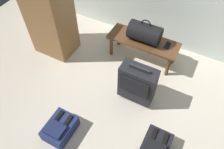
# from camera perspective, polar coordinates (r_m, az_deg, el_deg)

# --- Properties ---
(ground_plane) EXTENTS (6.60, 6.60, 0.00)m
(ground_plane) POSITION_cam_1_polar(r_m,az_deg,el_deg) (2.68, 6.31, -13.33)
(ground_plane) COLOR beige
(bench) EXTENTS (1.00, 0.36, 0.36)m
(bench) POSITION_cam_1_polar(r_m,az_deg,el_deg) (3.12, 8.17, 8.23)
(bench) COLOR brown
(bench) RESTS_ON ground
(duffel_bag_black) EXTENTS (0.44, 0.26, 0.34)m
(duffel_bag_black) POSITION_cam_1_polar(r_m,az_deg,el_deg) (3.00, 8.60, 10.83)
(duffel_bag_black) COLOR black
(duffel_bag_black) RESTS_ON bench
(cell_phone) EXTENTS (0.07, 0.14, 0.01)m
(cell_phone) POSITION_cam_1_polar(r_m,az_deg,el_deg) (3.07, 14.42, 7.45)
(cell_phone) COLOR #191E4C
(cell_phone) RESTS_ON bench
(suitcase_upright_charcoal) EXTENTS (0.44, 0.23, 0.60)m
(suitcase_upright_charcoal) POSITION_cam_1_polar(r_m,az_deg,el_deg) (2.63, 6.66, -2.35)
(suitcase_upright_charcoal) COLOR black
(suitcase_upright_charcoal) RESTS_ON ground
(backpack_navy) EXTENTS (0.28, 0.38, 0.21)m
(backpack_navy) POSITION_cam_1_polar(r_m,az_deg,el_deg) (2.62, -13.50, -13.56)
(backpack_navy) COLOR navy
(backpack_navy) RESTS_ON ground
(backpack_dark) EXTENTS (0.28, 0.38, 0.21)m
(backpack_dark) POSITION_cam_1_polar(r_m,az_deg,el_deg) (2.51, 11.27, -18.20)
(backpack_dark) COLOR black
(backpack_dark) RESTS_ON ground
(side_cabinet) EXTENTS (0.56, 0.44, 1.10)m
(side_cabinet) POSITION_cam_1_polar(r_m,az_deg,el_deg) (3.23, -15.79, 13.87)
(side_cabinet) COLOR olive
(side_cabinet) RESTS_ON ground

